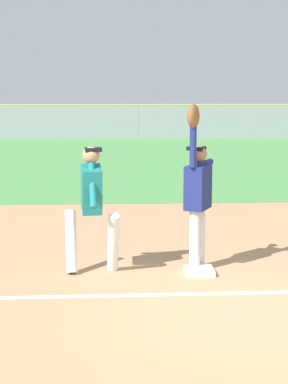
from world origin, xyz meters
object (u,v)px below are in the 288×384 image
object	(u,v)px
runner	(92,200)
parked_car_blue	(106,123)
fielder	(197,190)
baseball	(204,151)
first_base	(199,271)
parked_car_green	(213,123)
parked_car_tan	(3,124)

from	to	relation	value
runner	parked_car_blue	distance (m)	27.76
runner	parked_car_blue	bearing A→B (deg)	84.25
fielder	baseball	world-z (taller)	fielder
first_base	fielder	distance (m)	1.10
baseball	parked_car_blue	distance (m)	27.46
first_base	parked_car_green	size ratio (longest dim) A/B	0.09
parked_car_tan	parked_car_green	size ratio (longest dim) A/B	1.01
fielder	runner	xyz separation A→B (m)	(-1.44, -0.06, -0.12)
baseball	parked_car_blue	xyz separation A→B (m)	(-1.61, 27.40, -0.94)
first_base	baseball	distance (m)	1.66
runner	baseball	world-z (taller)	runner
fielder	parked_car_green	size ratio (longest dim) A/B	0.51
parked_car_tan	parked_car_blue	size ratio (longest dim) A/B	0.99
runner	parked_car_blue	world-z (taller)	runner
baseball	parked_car_green	xyz separation A→B (m)	(4.58, 27.22, -0.94)
fielder	runner	distance (m)	1.44
first_base	parked_car_tan	size ratio (longest dim) A/B	0.08
fielder	parked_car_green	distance (m)	27.91
fielder	baseball	xyz separation A→B (m)	(0.13, 0.29, 0.50)
first_base	parked_car_green	world-z (taller)	parked_car_green
fielder	parked_car_blue	size ratio (longest dim) A/B	0.50
fielder	parked_car_blue	distance (m)	27.73
fielder	baseball	bearing A→B (deg)	-87.41
fielder	runner	world-z (taller)	fielder
runner	parked_car_tan	xyz separation A→B (m)	(-5.85, 27.53, -0.32)
parked_car_blue	parked_car_green	distance (m)	6.20
parked_car_blue	parked_car_green	size ratio (longest dim) A/B	1.03
first_base	parked_car_blue	bearing A→B (deg)	93.05
fielder	baseball	distance (m)	0.59
baseball	runner	bearing A→B (deg)	-167.21
first_base	parked_car_green	xyz separation A→B (m)	(4.70, 27.72, 0.63)
first_base	baseball	bearing A→B (deg)	76.52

